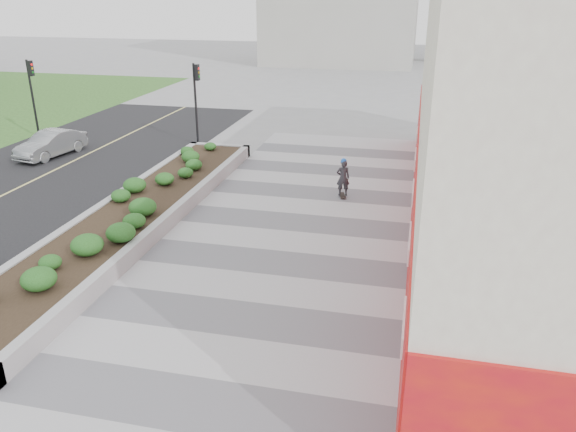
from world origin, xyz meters
name	(u,v)px	position (x,y,z in m)	size (l,w,h in m)	color
ground	(217,362)	(0.00, 0.00, 0.00)	(160.00, 160.00, 0.00)	gray
walkway	(255,295)	(0.00, 3.00, 0.01)	(8.00, 36.00, 0.01)	#A8A8AD
building	(519,115)	(6.98, 8.98, 3.98)	(6.04, 24.08, 8.00)	beige
planter	(135,211)	(-5.50, 7.00, 0.42)	(3.00, 18.00, 0.90)	#9E9EA0
traffic_signal_near	(196,92)	(-7.23, 17.50, 2.76)	(0.33, 0.28, 4.20)	black
traffic_signal_far	(32,87)	(-16.43, 17.00, 2.76)	(0.33, 0.28, 4.20)	black
manhole_cover	(273,297)	(0.50, 3.00, 0.00)	(0.44, 0.44, 0.01)	#595654
skateboarder	(343,178)	(1.25, 11.18, 0.80)	(0.60, 0.75, 1.59)	beige
car_silver	(51,144)	(-13.49, 13.81, 0.62)	(1.31, 3.76, 1.24)	#969A9D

